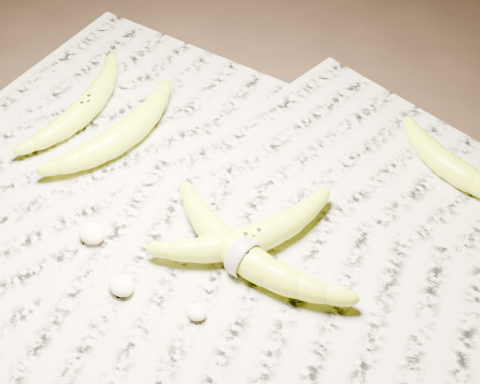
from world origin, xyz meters
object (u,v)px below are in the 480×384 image
Objects in this scene: banana_left_b at (123,134)px; banana_left_a at (86,106)px; banana_center at (251,238)px; banana_upper_a at (454,167)px; banana_taped at (243,255)px.

banana_left_a is at bearing 86.05° from banana_left_b.
banana_center is at bearing -95.17° from banana_left_b.
banana_upper_a is at bearing 1.48° from banana_center.
banana_left_a is 0.09m from banana_left_b.
banana_left_b is at bearing 169.66° from banana_taped.
banana_taped is (0.35, -0.08, 0.00)m from banana_left_a.
banana_center is (0.34, -0.05, 0.00)m from banana_left_a.
banana_center is at bearing 109.01° from banana_taped.
banana_left_a is at bearing 112.27° from banana_center.
banana_left_b is 0.46m from banana_upper_a.
banana_taped reaches higher than banana_left_a.
banana_center is 0.30m from banana_upper_a.
banana_left_b reaches higher than banana_center.
banana_left_a is 0.36m from banana_taped.
banana_left_b reaches higher than banana_upper_a.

